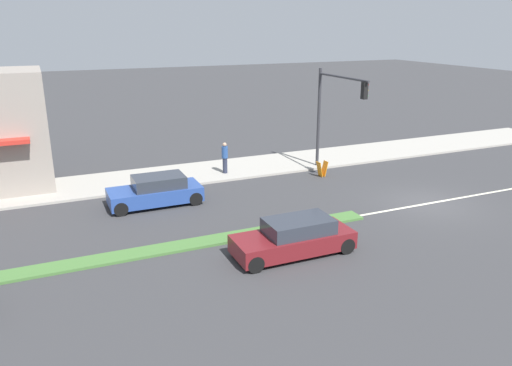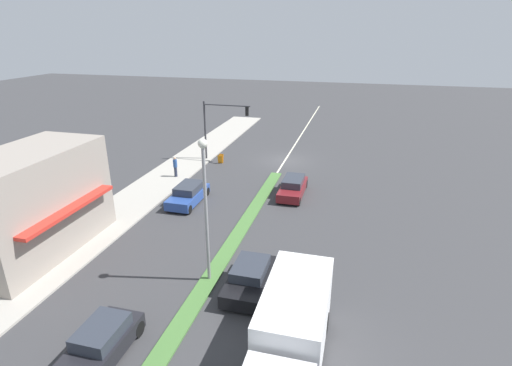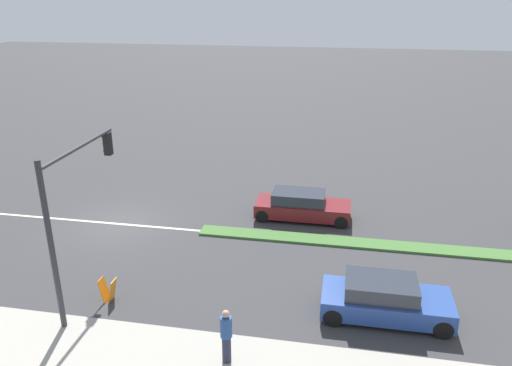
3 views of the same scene
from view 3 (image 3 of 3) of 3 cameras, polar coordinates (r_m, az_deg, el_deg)
name	(u,v)px [view 3 (image 3 of 3)]	position (r m, az deg, el deg)	size (l,w,h in m)	color
lane_marking_center	(119,224)	(24.19, -15.40, -4.52)	(0.16, 60.00, 0.01)	beige
traffic_signal_main	(72,200)	(17.01, -20.31, -1.85)	(4.59, 0.34, 5.60)	#333338
pedestrian	(226,335)	(14.81, -3.42, -16.95)	(0.34, 0.34, 1.73)	#282D42
warning_aframe_sign	(108,290)	(18.48, -16.53, -11.64)	(0.45, 0.53, 0.84)	orange
coupe_blue	(385,299)	(17.40, 14.49, -12.75)	(1.82, 4.22, 1.38)	#284793
sedan_maroon	(302,206)	(23.75, 5.24, -2.61)	(1.74, 4.44, 1.34)	maroon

